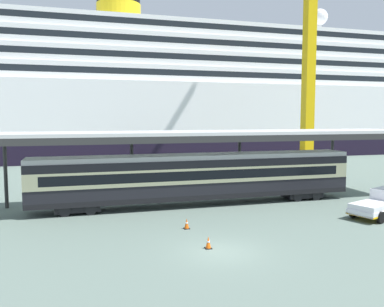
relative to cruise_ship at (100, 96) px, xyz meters
name	(u,v)px	position (x,y,z in m)	size (l,w,h in m)	color
ground_plane	(222,252)	(3.22, -54.85, -10.98)	(400.00, 400.00, 0.00)	slate
cruise_ship	(100,96)	(0.00, 0.00, 0.00)	(160.73, 23.73, 32.65)	black
platform_canopy	(196,134)	(5.28, -43.29, -5.28)	(39.09, 5.87, 5.93)	silver
train_carriage	(198,176)	(5.28, -43.70, -8.67)	(25.91, 2.81, 4.11)	black
service_truck	(384,202)	(17.09, -50.80, -9.99)	(5.58, 3.68, 2.02)	white
traffic_cone_near	(187,224)	(2.59, -50.16, -10.65)	(0.36, 0.36, 0.68)	black
traffic_cone_mid	(208,243)	(2.71, -54.14, -10.66)	(0.36, 0.36, 0.67)	black
dockside_crane	(317,11)	(26.22, -27.67, 9.86)	(17.91, 4.40, 64.06)	#595960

